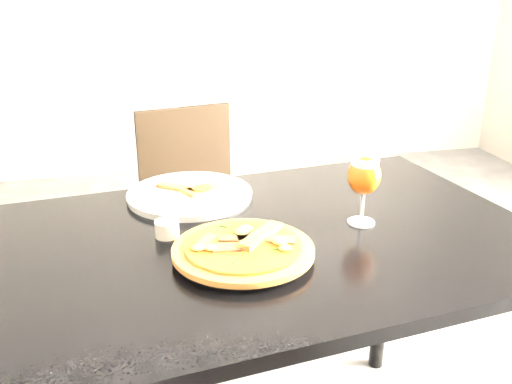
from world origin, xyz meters
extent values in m
cube|color=black|center=(0.11, 0.28, 0.73)|extent=(1.30, 0.95, 0.03)
cylinder|color=black|center=(-0.47, 0.55, 0.36)|extent=(0.05, 0.05, 0.72)
cylinder|color=black|center=(0.60, 0.69, 0.36)|extent=(0.05, 0.05, 0.72)
cube|color=black|center=(0.05, 1.09, 0.41)|extent=(0.46, 0.46, 0.04)
cylinder|color=black|center=(-0.07, 0.90, 0.20)|extent=(0.03, 0.03, 0.39)
cylinder|color=black|center=(0.24, 0.97, 0.20)|extent=(0.03, 0.03, 0.39)
cylinder|color=black|center=(-0.13, 1.21, 0.20)|extent=(0.03, 0.03, 0.39)
cylinder|color=black|center=(0.17, 1.27, 0.20)|extent=(0.03, 0.03, 0.39)
cube|color=black|center=(0.02, 1.26, 0.64)|extent=(0.36, 0.10, 0.38)
cylinder|color=silver|center=(0.03, 0.20, 0.76)|extent=(0.31, 0.31, 0.01)
cylinder|color=brown|center=(0.02, 0.18, 0.77)|extent=(0.29, 0.29, 0.01)
cylinder|color=#B1370E|center=(0.02, 0.18, 0.78)|extent=(0.24, 0.24, 0.01)
cube|color=#4A3420|center=(0.06, 0.18, 0.79)|extent=(0.06, 0.03, 0.00)
cube|color=#4A3420|center=(0.04, 0.23, 0.79)|extent=(0.05, 0.06, 0.00)
cube|color=#4A3420|center=(-0.03, 0.23, 0.79)|extent=(0.06, 0.06, 0.00)
cube|color=#4A3420|center=(0.00, 0.16, 0.79)|extent=(0.06, 0.06, 0.00)
cube|color=#4A3420|center=(0.04, 0.13, 0.79)|extent=(0.05, 0.06, 0.00)
ellipsoid|color=#EAE34C|center=(0.04, 0.19, 0.79)|extent=(0.03, 0.03, 0.01)
ellipsoid|color=#EAE34C|center=(0.03, 0.26, 0.79)|extent=(0.03, 0.03, 0.01)
ellipsoid|color=#EAE34C|center=(0.01, 0.19, 0.79)|extent=(0.03, 0.03, 0.01)
ellipsoid|color=#EAE34C|center=(-0.04, 0.15, 0.79)|extent=(0.03, 0.03, 0.01)
ellipsoid|color=#EAE34C|center=(0.02, 0.16, 0.79)|extent=(0.03, 0.03, 0.01)
ellipsoid|color=#EAE34C|center=(0.09, 0.14, 0.79)|extent=(0.03, 0.03, 0.01)
cube|color=#0E4E11|center=(0.03, 0.20, 0.78)|extent=(0.01, 0.02, 0.00)
cube|color=#0E4E11|center=(0.02, 0.23, 0.78)|extent=(0.01, 0.02, 0.00)
cube|color=#0E4E11|center=(-0.02, 0.25, 0.78)|extent=(0.01, 0.02, 0.00)
cube|color=#0E4E11|center=(0.00, 0.20, 0.78)|extent=(0.02, 0.01, 0.00)
cube|color=#0E4E11|center=(-0.04, 0.18, 0.78)|extent=(0.02, 0.00, 0.00)
cube|color=#0E4E11|center=(0.01, 0.18, 0.78)|extent=(0.02, 0.01, 0.00)
cube|color=#0E4E11|center=(0.00, 0.14, 0.78)|extent=(0.01, 0.02, 0.00)
cube|color=#0E4E11|center=(0.01, 0.10, 0.78)|extent=(0.01, 0.02, 0.00)
cube|color=#0E4E11|center=(0.04, 0.15, 0.78)|extent=(0.01, 0.02, 0.00)
cube|color=#0E4E11|center=(0.07, 0.14, 0.78)|extent=(0.02, 0.02, 0.00)
cube|color=#0E4E11|center=(0.04, 0.18, 0.78)|extent=(0.02, 0.01, 0.00)
cube|color=#0E4E11|center=(0.07, 0.19, 0.78)|extent=(0.02, 0.01, 0.00)
cube|color=#0E4E11|center=(0.08, 0.23, 0.78)|extent=(0.02, 0.02, 0.00)
cube|color=brown|center=(0.05, 0.22, 0.79)|extent=(0.11, 0.12, 0.01)
cylinder|color=silver|center=(-0.04, 0.55, 0.76)|extent=(0.38, 0.38, 0.02)
cube|color=brown|center=(-0.08, 0.57, 0.77)|extent=(0.10, 0.09, 0.01)
cube|color=brown|center=(-0.01, 0.54, 0.77)|extent=(0.10, 0.09, 0.01)
cylinder|color=#B1370E|center=(-0.01, 0.54, 0.78)|extent=(0.05, 0.05, 0.00)
cube|color=brown|center=(-0.06, 0.30, 0.75)|extent=(0.10, 0.07, 0.01)
cylinder|color=silver|center=(-0.12, 0.32, 0.77)|extent=(0.05, 0.05, 0.04)
cylinder|color=gold|center=(-0.12, 0.32, 0.78)|extent=(0.05, 0.05, 0.01)
cylinder|color=white|center=(0.33, 0.30, 0.75)|extent=(0.06, 0.06, 0.00)
cylinder|color=white|center=(0.33, 0.30, 0.79)|extent=(0.01, 0.01, 0.07)
ellipsoid|color=#97410E|center=(0.33, 0.30, 0.87)|extent=(0.08, 0.08, 0.09)
cylinder|color=white|center=(0.33, 0.30, 0.90)|extent=(0.06, 0.06, 0.01)
camera|label=1|loc=(-0.18, -0.84, 1.30)|focal=40.00mm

